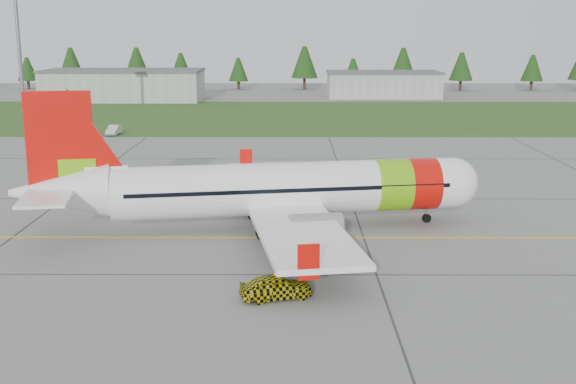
{
  "coord_description": "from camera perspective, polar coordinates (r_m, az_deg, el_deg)",
  "views": [
    {
      "loc": [
        4.84,
        -41.25,
        14.41
      ],
      "look_at": [
        4.63,
        7.49,
        3.43
      ],
      "focal_mm": 45.0,
      "sensor_mm": 36.0,
      "label": 1
    }
  ],
  "objects": [
    {
      "name": "ground",
      "position": [
        43.96,
        -6.12,
        -6.52
      ],
      "size": [
        320.0,
        320.0,
        0.0
      ],
      "primitive_type": "plane",
      "color": "gray",
      "rests_on": "ground"
    },
    {
      "name": "aircraft",
      "position": [
        52.86,
        -0.88,
        0.22
      ],
      "size": [
        34.08,
        31.78,
        10.38
      ],
      "rotation": [
        0.0,
        0.0,
        0.17
      ],
      "color": "white",
      "rests_on": "ground"
    },
    {
      "name": "follow_me_car",
      "position": [
        39.36,
        -0.97,
        -5.7
      ],
      "size": [
        1.76,
        1.92,
        3.98
      ],
      "primitive_type": "imported",
      "rotation": [
        0.0,
        0.0,
        1.86
      ],
      "color": "yellow",
      "rests_on": "ground"
    },
    {
      "name": "service_van",
      "position": [
        104.29,
        -13.62,
        5.54
      ],
      "size": [
        1.49,
        1.42,
        4.11
      ],
      "primitive_type": "imported",
      "rotation": [
        0.0,
        0.0,
        -0.05
      ],
      "color": "beige",
      "rests_on": "ground"
    },
    {
      "name": "grass_strip",
      "position": [
        124.18,
        -2.0,
        6.03
      ],
      "size": [
        320.0,
        50.0,
        0.03
      ],
      "primitive_type": "cube",
      "color": "#30561E",
      "rests_on": "ground"
    },
    {
      "name": "taxi_guideline",
      "position": [
        51.54,
        -5.16,
        -3.58
      ],
      "size": [
        120.0,
        0.25,
        0.02
      ],
      "primitive_type": "cube",
      "color": "gold",
      "rests_on": "ground"
    },
    {
      "name": "hangar_west",
      "position": [
        155.63,
        -12.82,
        8.18
      ],
      "size": [
        32.0,
        14.0,
        6.0
      ],
      "primitive_type": "cube",
      "color": "#A8A8A3",
      "rests_on": "ground"
    },
    {
      "name": "hangar_east",
      "position": [
        160.95,
        7.52,
        8.38
      ],
      "size": [
        24.0,
        12.0,
        5.2
      ],
      "primitive_type": "cube",
      "color": "#A8A8A3",
      "rests_on": "ground"
    },
    {
      "name": "floodlight_mast",
      "position": [
        105.95,
        -20.39,
        9.53
      ],
      "size": [
        0.5,
        0.5,
        20.0
      ],
      "primitive_type": "cylinder",
      "color": "slate",
      "rests_on": "ground"
    },
    {
      "name": "treeline",
      "position": [
        179.56,
        -1.32,
        9.69
      ],
      "size": [
        160.0,
        8.0,
        10.0
      ],
      "primitive_type": null,
      "color": "#1C3F14",
      "rests_on": "ground"
    }
  ]
}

